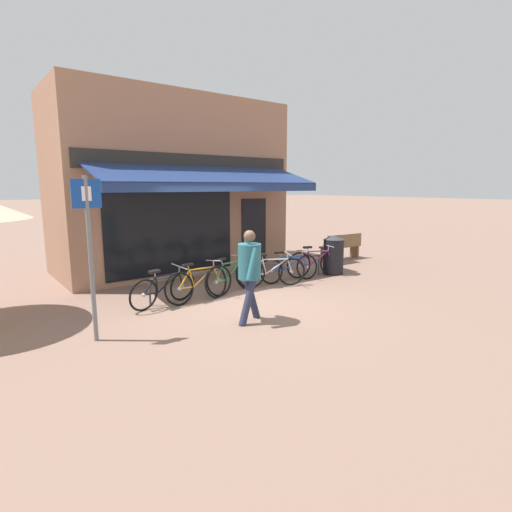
{
  "coord_description": "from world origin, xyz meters",
  "views": [
    {
      "loc": [
        -4.8,
        -6.76,
        2.47
      ],
      "look_at": [
        0.12,
        -0.32,
        1.05
      ],
      "focal_mm": 28.0,
      "sensor_mm": 36.0,
      "label": 1
    }
  ],
  "objects_px": {
    "bicycle_orange": "(200,283)",
    "litter_bin": "(333,255)",
    "bicycle_green": "(231,277)",
    "bicycle_black": "(164,289)",
    "bicycle_silver": "(271,272)",
    "bicycle_purple": "(315,263)",
    "parking_sign": "(90,243)",
    "pedestrian_adult": "(249,267)",
    "bicycle_blue": "(289,268)",
    "park_bench": "(342,246)"
  },
  "relations": [
    {
      "from": "bicycle_blue",
      "to": "park_bench",
      "type": "xyz_separation_m",
      "value": [
        3.59,
        1.32,
        0.1
      ]
    },
    {
      "from": "bicycle_orange",
      "to": "bicycle_green",
      "type": "height_order",
      "value": "bicycle_green"
    },
    {
      "from": "bicycle_purple",
      "to": "parking_sign",
      "type": "bearing_deg",
      "value": -155.4
    },
    {
      "from": "bicycle_orange",
      "to": "litter_bin",
      "type": "xyz_separation_m",
      "value": [
        4.38,
        0.08,
        0.17
      ]
    },
    {
      "from": "litter_bin",
      "to": "pedestrian_adult",
      "type": "bearing_deg",
      "value": -156.93
    },
    {
      "from": "bicycle_blue",
      "to": "pedestrian_adult",
      "type": "bearing_deg",
      "value": -136.07
    },
    {
      "from": "litter_bin",
      "to": "parking_sign",
      "type": "relative_size",
      "value": 0.42
    },
    {
      "from": "bicycle_orange",
      "to": "pedestrian_adult",
      "type": "bearing_deg",
      "value": -94.31
    },
    {
      "from": "bicycle_silver",
      "to": "litter_bin",
      "type": "bearing_deg",
      "value": 25.1
    },
    {
      "from": "parking_sign",
      "to": "bicycle_green",
      "type": "bearing_deg",
      "value": 18.72
    },
    {
      "from": "bicycle_silver",
      "to": "litter_bin",
      "type": "relative_size",
      "value": 1.5
    },
    {
      "from": "bicycle_green",
      "to": "bicycle_blue",
      "type": "height_order",
      "value": "bicycle_green"
    },
    {
      "from": "parking_sign",
      "to": "park_bench",
      "type": "xyz_separation_m",
      "value": [
        8.82,
        2.46,
        -1.14
      ]
    },
    {
      "from": "litter_bin",
      "to": "parking_sign",
      "type": "distance_m",
      "value": 7.03
    },
    {
      "from": "litter_bin",
      "to": "bicycle_purple",
      "type": "bearing_deg",
      "value": 177.39
    },
    {
      "from": "bicycle_orange",
      "to": "bicycle_purple",
      "type": "height_order",
      "value": "bicycle_orange"
    },
    {
      "from": "pedestrian_adult",
      "to": "litter_bin",
      "type": "height_order",
      "value": "pedestrian_adult"
    },
    {
      "from": "bicycle_green",
      "to": "litter_bin",
      "type": "xyz_separation_m",
      "value": [
        3.47,
        -0.06,
        0.17
      ]
    },
    {
      "from": "bicycle_green",
      "to": "bicycle_blue",
      "type": "relative_size",
      "value": 0.99
    },
    {
      "from": "pedestrian_adult",
      "to": "parking_sign",
      "type": "relative_size",
      "value": 0.65
    },
    {
      "from": "bicycle_black",
      "to": "park_bench",
      "type": "distance_m",
      "value": 7.26
    },
    {
      "from": "park_bench",
      "to": "bicycle_black",
      "type": "bearing_deg",
      "value": -166.85
    },
    {
      "from": "bicycle_green",
      "to": "bicycle_black",
      "type": "bearing_deg",
      "value": 164.18
    },
    {
      "from": "bicycle_blue",
      "to": "parking_sign",
      "type": "relative_size",
      "value": 0.68
    },
    {
      "from": "bicycle_black",
      "to": "parking_sign",
      "type": "bearing_deg",
      "value": -159.63
    },
    {
      "from": "bicycle_silver",
      "to": "bicycle_blue",
      "type": "bearing_deg",
      "value": 34.95
    },
    {
      "from": "bicycle_silver",
      "to": "bicycle_green",
      "type": "bearing_deg",
      "value": -166.38
    },
    {
      "from": "bicycle_orange",
      "to": "park_bench",
      "type": "height_order",
      "value": "same"
    },
    {
      "from": "bicycle_purple",
      "to": "litter_bin",
      "type": "height_order",
      "value": "litter_bin"
    },
    {
      "from": "bicycle_black",
      "to": "bicycle_silver",
      "type": "bearing_deg",
      "value": -15.65
    },
    {
      "from": "bicycle_silver",
      "to": "park_bench",
      "type": "bearing_deg",
      "value": 41.35
    },
    {
      "from": "bicycle_silver",
      "to": "bicycle_orange",
      "type": "bearing_deg",
      "value": -158.37
    },
    {
      "from": "pedestrian_adult",
      "to": "bicycle_blue",
      "type": "bearing_deg",
      "value": 38.71
    },
    {
      "from": "park_bench",
      "to": "bicycle_orange",
      "type": "bearing_deg",
      "value": -164.68
    },
    {
      "from": "bicycle_silver",
      "to": "parking_sign",
      "type": "xyz_separation_m",
      "value": [
        -4.49,
        -0.98,
        1.22
      ]
    },
    {
      "from": "bicycle_black",
      "to": "bicycle_green",
      "type": "xyz_separation_m",
      "value": [
        1.71,
        0.04,
        0.02
      ]
    },
    {
      "from": "bicycle_black",
      "to": "bicycle_green",
      "type": "bearing_deg",
      "value": -11.64
    },
    {
      "from": "bicycle_green",
      "to": "pedestrian_adult",
      "type": "distance_m",
      "value": 2.19
    },
    {
      "from": "bicycle_purple",
      "to": "pedestrian_adult",
      "type": "distance_m",
      "value": 4.14
    },
    {
      "from": "bicycle_blue",
      "to": "litter_bin",
      "type": "bearing_deg",
      "value": 6.81
    },
    {
      "from": "litter_bin",
      "to": "parking_sign",
      "type": "height_order",
      "value": "parking_sign"
    },
    {
      "from": "bicycle_green",
      "to": "parking_sign",
      "type": "xyz_separation_m",
      "value": [
        -3.4,
        -1.15,
        1.22
      ]
    },
    {
      "from": "bicycle_black",
      "to": "parking_sign",
      "type": "height_order",
      "value": "parking_sign"
    },
    {
      "from": "bicycle_blue",
      "to": "bicycle_black",
      "type": "bearing_deg",
      "value": -170.69
    },
    {
      "from": "litter_bin",
      "to": "bicycle_orange",
      "type": "bearing_deg",
      "value": -178.99
    },
    {
      "from": "bicycle_orange",
      "to": "bicycle_purple",
      "type": "xyz_separation_m",
      "value": [
        3.68,
        0.11,
        0.01
      ]
    },
    {
      "from": "bicycle_silver",
      "to": "park_bench",
      "type": "relative_size",
      "value": 1.02
    },
    {
      "from": "bicycle_green",
      "to": "bicycle_silver",
      "type": "distance_m",
      "value": 1.11
    },
    {
      "from": "bicycle_orange",
      "to": "bicycle_silver",
      "type": "relative_size",
      "value": 1.07
    },
    {
      "from": "bicycle_silver",
      "to": "parking_sign",
      "type": "height_order",
      "value": "parking_sign"
    }
  ]
}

